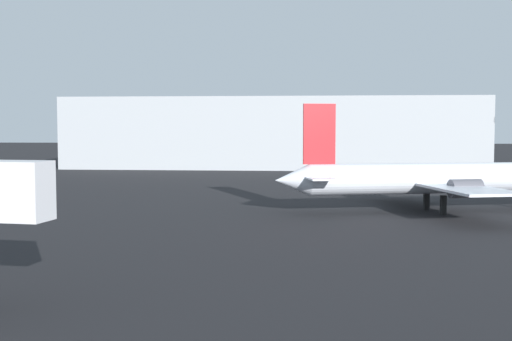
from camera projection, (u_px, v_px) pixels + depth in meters
name	position (u px, v px, depth m)	size (l,w,h in m)	color
airplane_on_taxiway	(444.00, 178.00, 60.61)	(31.79, 23.02, 9.77)	silver
terminal_building	(273.00, 133.00, 126.92)	(76.57, 20.52, 13.10)	#999EA3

